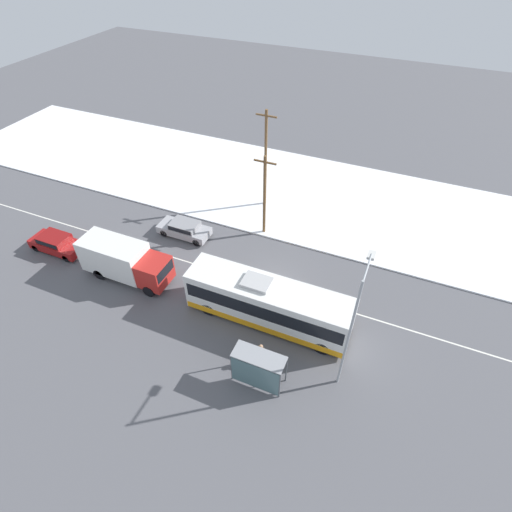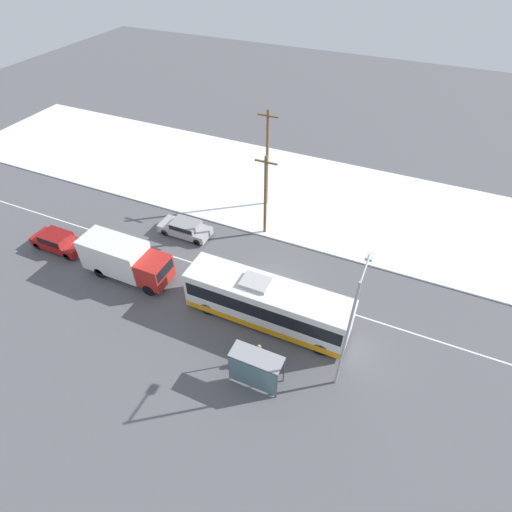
% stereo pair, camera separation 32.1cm
% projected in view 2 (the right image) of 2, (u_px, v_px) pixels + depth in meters
% --- Properties ---
extents(ground_plane, '(120.00, 120.00, 0.00)m').
position_uv_depth(ground_plane, '(271.00, 288.00, 29.14)').
color(ground_plane, '#56565B').
extents(snow_lot, '(80.00, 14.69, 0.12)m').
position_uv_depth(snow_lot, '(322.00, 199.00, 37.62)').
color(snow_lot, white).
rests_on(snow_lot, ground_plane).
extents(lane_marking_center, '(60.00, 0.12, 0.00)m').
position_uv_depth(lane_marking_center, '(271.00, 288.00, 29.14)').
color(lane_marking_center, silver).
rests_on(lane_marking_center, ground_plane).
extents(city_bus, '(10.94, 2.57, 3.37)m').
position_uv_depth(city_bus, '(267.00, 303.00, 25.87)').
color(city_bus, white).
rests_on(city_bus, ground_plane).
extents(box_truck, '(6.79, 2.30, 2.98)m').
position_uv_depth(box_truck, '(124.00, 259.00, 29.03)').
color(box_truck, silver).
rests_on(box_truck, ground_plane).
extents(sedan_car, '(4.39, 1.80, 1.32)m').
position_uv_depth(sedan_car, '(185.00, 228.00, 33.24)').
color(sedan_car, '#9E9EA3').
rests_on(sedan_car, ground_plane).
extents(parked_car_near_truck, '(4.42, 1.80, 1.43)m').
position_uv_depth(parked_car_near_truck, '(58.00, 241.00, 31.90)').
color(parked_car_near_truck, maroon).
rests_on(parked_car_near_truck, ground_plane).
extents(pedestrian_at_stop, '(0.61, 0.27, 1.69)m').
position_uv_depth(pedestrian_at_stop, '(259.00, 352.00, 23.82)').
color(pedestrian_at_stop, '#23232D').
rests_on(pedestrian_at_stop, ground_plane).
extents(bus_shelter, '(3.02, 1.20, 2.40)m').
position_uv_depth(bus_shelter, '(255.00, 368.00, 22.29)').
color(bus_shelter, gray).
rests_on(bus_shelter, ground_plane).
extents(streetlamp, '(0.36, 2.51, 8.46)m').
position_uv_depth(streetlamp, '(351.00, 321.00, 20.26)').
color(streetlamp, '#9EA3A8').
rests_on(streetlamp, ground_plane).
extents(utility_pole_roadside, '(1.80, 0.24, 7.15)m').
position_uv_depth(utility_pole_roadside, '(265.00, 195.00, 31.42)').
color(utility_pole_roadside, brown).
rests_on(utility_pole_roadside, ground_plane).
extents(utility_pole_snowlot, '(1.80, 0.24, 8.91)m').
position_uv_depth(utility_pole_snowlot, '(267.00, 159.00, 33.94)').
color(utility_pole_snowlot, brown).
rests_on(utility_pole_snowlot, ground_plane).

